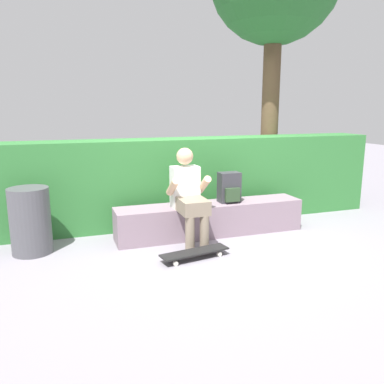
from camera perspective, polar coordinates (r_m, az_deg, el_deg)
The scene contains 7 objects.
ground_plane at distance 5.04m, azimuth 3.89°, elevation -7.08°, with size 24.00×24.00×0.00m, color gray.
bench_main at distance 5.23m, azimuth 2.69°, elevation -3.91°, with size 2.52×0.45×0.42m.
person_skater at distance 4.82m, azimuth -0.51°, elevation -0.22°, with size 0.49×0.62×1.17m.
skateboard_near_person at distance 4.44m, azimuth 0.40°, elevation -8.74°, with size 0.82×0.34×0.09m.
backpack_on_bench at distance 5.23m, azimuth 5.44°, elevation 0.61°, with size 0.28×0.23×0.40m.
hedge_row at distance 5.83m, azimuth 0.85°, elevation 1.82°, with size 5.55×0.58×1.22m.
trash_bin at distance 4.89m, azimuth -22.38°, elevation -3.88°, with size 0.45×0.45×0.77m.
Camera 1 is at (-1.87, -4.38, 1.66)m, focal length 36.80 mm.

